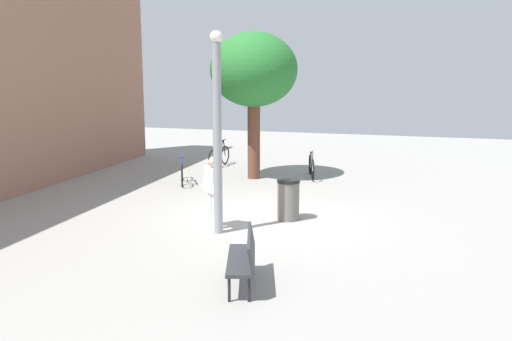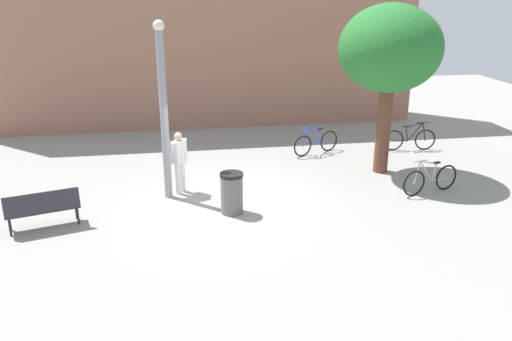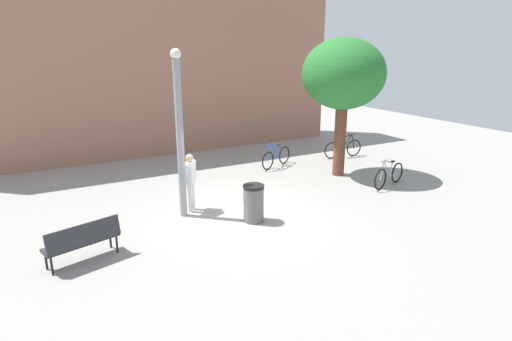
{
  "view_description": "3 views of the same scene",
  "coord_description": "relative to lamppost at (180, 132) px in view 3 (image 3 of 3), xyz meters",
  "views": [
    {
      "loc": [
        -13.11,
        -3.56,
        3.78
      ],
      "look_at": [
        0.82,
        0.44,
        1.05
      ],
      "focal_mm": 39.65,
      "sensor_mm": 36.0,
      "label": 1
    },
    {
      "loc": [
        -1.2,
        -12.15,
        5.21
      ],
      "look_at": [
        0.81,
        0.04,
        0.82
      ],
      "focal_mm": 36.3,
      "sensor_mm": 36.0,
      "label": 2
    },
    {
      "loc": [
        -4.96,
        -9.97,
        4.59
      ],
      "look_at": [
        0.85,
        0.63,
        1.0
      ],
      "focal_mm": 29.9,
      "sensor_mm": 36.0,
      "label": 3
    }
  ],
  "objects": [
    {
      "name": "ground_plane",
      "position": [
        1.42,
        -0.68,
        -2.38
      ],
      "size": [
        36.0,
        36.0,
        0.0
      ],
      "primitive_type": "plane",
      "color": "gray"
    },
    {
      "name": "building_facade",
      "position": [
        1.42,
        7.81,
        1.53
      ],
      "size": [
        16.82,
        2.0,
        7.82
      ],
      "primitive_type": "cube",
      "color": "#9E6B56",
      "rests_on": "ground_plane"
    },
    {
      "name": "lamppost",
      "position": [
        0.0,
        0.0,
        0.0
      ],
      "size": [
        0.28,
        0.28,
        4.5
      ],
      "color": "gray",
      "rests_on": "ground_plane"
    },
    {
      "name": "person_by_lamppost",
      "position": [
        0.32,
        0.24,
        -1.41
      ],
      "size": [
        0.56,
        0.6,
        1.67
      ],
      "color": "white",
      "rests_on": "ground_plane"
    },
    {
      "name": "park_bench",
      "position": [
        -2.79,
        -1.49,
        -1.83
      ],
      "size": [
        1.67,
        0.89,
        0.92
      ],
      "color": "#2D2D33",
      "rests_on": "ground_plane"
    },
    {
      "name": "plaza_tree",
      "position": [
        6.26,
        0.98,
        1.19
      ],
      "size": [
        2.86,
        2.86,
        4.83
      ],
      "color": "brown",
      "rests_on": "ground_plane"
    },
    {
      "name": "bicycle_silver",
      "position": [
        6.89,
        -0.87,
        -1.99
      ],
      "size": [
        1.76,
        0.52,
        0.97
      ],
      "color": "black",
      "rests_on": "ground_plane"
    },
    {
      "name": "bicycle_black",
      "position": [
        8.04,
        2.86,
        -1.99
      ],
      "size": [
        1.81,
        0.22,
        0.97
      ],
      "color": "black",
      "rests_on": "ground_plane"
    },
    {
      "name": "bicycle_blue",
      "position": [
        4.82,
        2.97,
        -1.99
      ],
      "size": [
        1.68,
        0.76,
        0.97
      ],
      "color": "black",
      "rests_on": "ground_plane"
    },
    {
      "name": "trash_bin",
      "position": [
        1.52,
        -1.28,
        -1.86
      ],
      "size": [
        0.57,
        0.57,
        1.02
      ],
      "color": "#66605B",
      "rests_on": "ground_plane"
    }
  ]
}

